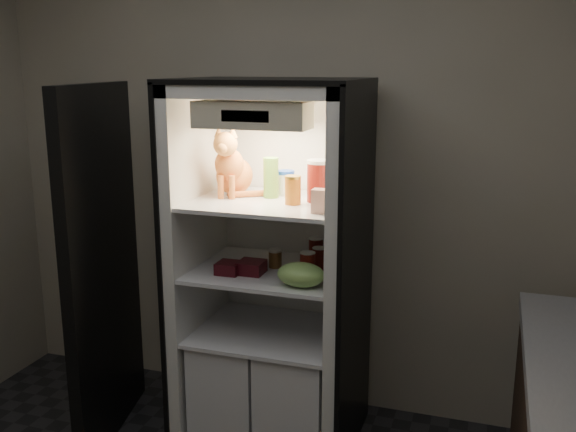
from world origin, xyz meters
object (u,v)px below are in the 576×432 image
object	(u,v)px
mayo_tub	(286,183)
grape_bag	(301,275)
salsa_jar	(293,190)
condiment_jar	(275,258)
parmesan_shaker	(271,178)
cream_carton	(319,201)
pepper_jar	(319,181)
tabby_cat	(232,169)
soda_can_c	(308,266)
refrigerator	(274,292)
berry_box_right	(251,267)
soda_can_b	(319,260)
berry_box_left	(229,268)
soda_can_a	(316,251)

from	to	relation	value
mayo_tub	grape_bag	distance (m)	0.54
salsa_jar	condiment_jar	bearing A→B (deg)	145.85
parmesan_shaker	cream_carton	distance (m)	0.41
pepper_jar	mayo_tub	bearing A→B (deg)	152.90
tabby_cat	grape_bag	xyz separation A→B (m)	(0.45, -0.27, -0.43)
cream_carton	soda_can_c	xyz separation A→B (m)	(-0.08, 0.08, -0.34)
pepper_jar	cream_carton	distance (m)	0.24
soda_can_c	tabby_cat	bearing A→B (deg)	159.01
mayo_tub	soda_can_c	distance (m)	0.47
refrigerator	cream_carton	size ratio (longest dim) A/B	17.51
refrigerator	parmesan_shaker	xyz separation A→B (m)	(-0.01, 0.01, 0.60)
berry_box_right	parmesan_shaker	bearing A→B (deg)	74.97
condiment_jar	grape_bag	bearing A→B (deg)	-48.56
tabby_cat	soda_can_b	bearing A→B (deg)	-13.78
mayo_tub	salsa_jar	bearing A→B (deg)	-62.93
berry_box_right	refrigerator	bearing A→B (deg)	69.52
parmesan_shaker	berry_box_left	distance (m)	0.49
condiment_jar	soda_can_b	bearing A→B (deg)	-5.68
tabby_cat	grape_bag	distance (m)	0.68
soda_can_a	berry_box_right	size ratio (longest dim) A/B	1.11
parmesan_shaker	berry_box_left	size ratio (longest dim) A/B	1.76
pepper_jar	soda_can_c	distance (m)	0.41
soda_can_c	grape_bag	distance (m)	0.10
soda_can_b	soda_can_c	size ratio (longest dim) A/B	0.96
refrigerator	soda_can_c	bearing A→B (deg)	-35.98
soda_can_a	soda_can_b	size ratio (longest dim) A/B	1.05
pepper_jar	soda_can_c	xyz separation A→B (m)	(-0.01, -0.15, -0.38)
cream_carton	condiment_jar	size ratio (longest dim) A/B	1.17
tabby_cat	pepper_jar	world-z (taller)	tabby_cat
mayo_tub	cream_carton	world-z (taller)	mayo_tub
cream_carton	condiment_jar	bearing A→B (deg)	142.84
condiment_jar	cream_carton	bearing A→B (deg)	-37.16
mayo_tub	berry_box_right	bearing A→B (deg)	-110.98
pepper_jar	soda_can_b	world-z (taller)	pepper_jar
soda_can_c	berry_box_right	world-z (taller)	soda_can_c
salsa_jar	soda_can_b	xyz separation A→B (m)	(0.12, 0.06, -0.35)
tabby_cat	salsa_jar	xyz separation A→B (m)	(0.36, -0.12, -0.07)
soda_can_a	condiment_jar	world-z (taller)	soda_can_a
soda_can_c	condiment_jar	distance (m)	0.25
refrigerator	cream_carton	distance (m)	0.68
refrigerator	pepper_jar	world-z (taller)	refrigerator
cream_carton	soda_can_a	distance (m)	0.48
soda_can_c	berry_box_right	size ratio (longest dim) A/B	1.10
soda_can_c	condiment_jar	size ratio (longest dim) A/B	1.47
soda_can_a	salsa_jar	bearing A→B (deg)	-107.90
soda_can_b	berry_box_left	xyz separation A→B (m)	(-0.42, -0.14, -0.04)
condiment_jar	soda_can_a	bearing A→B (deg)	32.07
salsa_jar	soda_can_c	bearing A→B (deg)	-31.59
parmesan_shaker	soda_can_b	distance (m)	0.47
parmesan_shaker	salsa_jar	bearing A→B (deg)	-37.92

